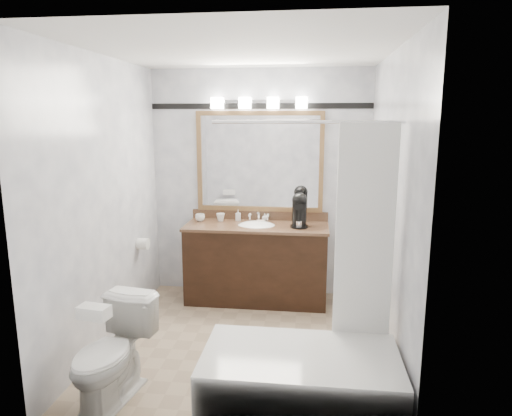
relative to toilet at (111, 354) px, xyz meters
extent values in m
cube|color=tan|center=(0.79, 0.92, -0.36)|extent=(2.40, 2.60, 0.01)
cube|color=white|center=(0.79, 0.92, 2.15)|extent=(2.40, 2.60, 0.01)
cube|color=white|center=(0.79, 2.22, 0.89)|extent=(2.40, 0.01, 2.50)
cube|color=white|center=(0.79, -0.39, 0.89)|extent=(2.40, 0.01, 2.50)
cube|color=white|center=(-0.42, 0.92, 0.89)|extent=(0.01, 2.60, 2.50)
cube|color=white|center=(1.99, 0.92, 0.89)|extent=(0.01, 2.60, 2.50)
cube|color=black|center=(0.79, 1.93, 0.05)|extent=(1.50, 0.55, 0.82)
cube|color=brown|center=(0.79, 1.93, 0.48)|extent=(1.53, 0.58, 0.03)
cube|color=brown|center=(0.79, 2.21, 0.54)|extent=(1.53, 0.03, 0.10)
ellipsoid|color=white|center=(0.79, 1.93, 0.46)|extent=(0.44, 0.34, 0.14)
cube|color=olive|center=(0.79, 2.20, 1.67)|extent=(1.40, 0.04, 0.05)
cube|color=olive|center=(0.79, 2.20, 0.62)|extent=(1.40, 0.04, 0.05)
cube|color=olive|center=(0.11, 2.20, 1.14)|extent=(0.05, 0.04, 1.00)
cube|color=olive|center=(1.46, 2.20, 1.14)|extent=(0.05, 0.04, 1.00)
cube|color=white|center=(0.79, 2.21, 1.14)|extent=(1.30, 0.01, 1.00)
cube|color=silver|center=(0.79, 2.19, 1.79)|extent=(0.90, 0.05, 0.03)
cube|color=white|center=(0.34, 2.14, 1.77)|extent=(0.12, 0.12, 0.12)
cube|color=white|center=(0.64, 2.14, 1.77)|extent=(0.12, 0.12, 0.12)
cube|color=white|center=(0.94, 2.14, 1.77)|extent=(0.12, 0.12, 0.12)
cube|color=white|center=(1.24, 2.14, 1.77)|extent=(0.12, 0.12, 0.12)
cube|color=black|center=(0.79, 2.21, 1.74)|extent=(2.40, 0.01, 0.06)
cube|color=white|center=(1.32, 0.00, -0.13)|extent=(1.30, 0.72, 0.45)
cylinder|color=silver|center=(1.32, 0.38, 1.59)|extent=(1.30, 0.02, 0.02)
cube|color=white|center=(1.74, 0.37, 0.82)|extent=(0.40, 0.04, 1.55)
cylinder|color=white|center=(-0.35, 1.58, 0.34)|extent=(0.11, 0.12, 0.12)
imported|color=white|center=(0.00, 0.00, 0.00)|extent=(0.52, 0.76, 0.72)
cube|color=white|center=(0.00, -0.20, 0.40)|extent=(0.21, 0.14, 0.08)
cylinder|color=black|center=(1.24, 1.88, 0.50)|extent=(0.19, 0.19, 0.02)
cylinder|color=black|center=(1.24, 1.94, 0.63)|extent=(0.15, 0.15, 0.27)
sphere|color=black|center=(1.24, 1.94, 0.77)|extent=(0.16, 0.16, 0.16)
cube|color=black|center=(1.24, 1.86, 0.72)|extent=(0.10, 0.10, 0.05)
cylinder|color=silver|center=(1.24, 1.86, 0.53)|extent=(0.06, 0.06, 0.06)
imported|color=white|center=(0.14, 2.04, 0.53)|extent=(0.10, 0.10, 0.08)
imported|color=white|center=(0.37, 2.07, 0.53)|extent=(0.12, 0.12, 0.09)
imported|color=white|center=(0.56, 2.13, 0.55)|extent=(0.06, 0.06, 0.12)
imported|color=white|center=(0.85, 2.15, 0.53)|extent=(0.07, 0.07, 0.08)
cube|color=beige|center=(0.82, 2.05, 0.50)|extent=(0.09, 0.06, 0.03)
camera|label=1|loc=(1.36, -2.78, 1.62)|focal=32.00mm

